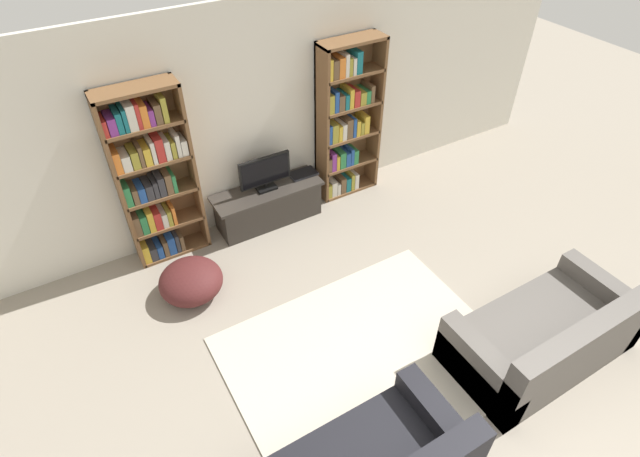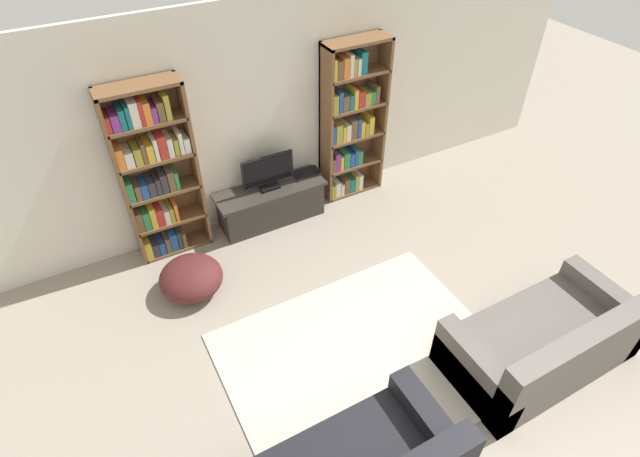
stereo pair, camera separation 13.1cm
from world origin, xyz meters
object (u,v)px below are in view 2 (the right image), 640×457
object	(u,v)px
laptop	(306,173)
bookshelf_right	(349,123)
television	(268,172)
beanbag_ottoman	(191,278)
tv_stand	(271,204)
bookshelf_left	(155,174)
couch_right_sofa	(545,344)

from	to	relation	value
laptop	bookshelf_right	bearing A→B (deg)	4.40
bookshelf_right	television	distance (m)	1.20
laptop	beanbag_ottoman	xyz separation A→B (m)	(-1.77, -0.76, -0.30)
tv_stand	television	size ratio (longest dim) A/B	2.11
beanbag_ottoman	bookshelf_left	bearing A→B (deg)	89.60
laptop	couch_right_sofa	world-z (taller)	couch_right_sofa
bookshelf_right	television	world-z (taller)	bookshelf_right
laptop	tv_stand	bearing A→B (deg)	-173.79
laptop	couch_right_sofa	xyz separation A→B (m)	(0.80, -3.18, -0.22)
bookshelf_right	tv_stand	world-z (taller)	bookshelf_right
bookshelf_left	beanbag_ottoman	world-z (taller)	bookshelf_left
television	laptop	xyz separation A→B (m)	(0.53, 0.04, -0.22)
television	couch_right_sofa	bearing A→B (deg)	-67.06
tv_stand	laptop	size ratio (longest dim) A/B	3.92
bookshelf_right	tv_stand	size ratio (longest dim) A/B	1.51
television	couch_right_sofa	xyz separation A→B (m)	(1.33, -3.14, -0.44)
bookshelf_right	television	bearing A→B (deg)	-175.57
bookshelf_left	laptop	bearing A→B (deg)	-1.55
bookshelf_left	laptop	world-z (taller)	bookshelf_left
bookshelf_right	tv_stand	distance (m)	1.39
bookshelf_left	tv_stand	xyz separation A→B (m)	(1.24, -0.11, -0.79)
television	couch_right_sofa	world-z (taller)	television
couch_right_sofa	laptop	bearing A→B (deg)	104.15
bookshelf_left	television	size ratio (longest dim) A/B	3.17
tv_stand	couch_right_sofa	bearing A→B (deg)	-66.95
tv_stand	television	xyz separation A→B (m)	(0.00, 0.02, 0.47)
bookshelf_left	bookshelf_right	distance (m)	2.40
bookshelf_right	beanbag_ottoman	xyz separation A→B (m)	(-2.40, -0.81, -0.82)
tv_stand	beanbag_ottoman	size ratio (longest dim) A/B	2.02
bookshelf_left	bookshelf_right	size ratio (longest dim) A/B	1.00
laptop	television	bearing A→B (deg)	-175.53
beanbag_ottoman	bookshelf_right	bearing A→B (deg)	18.53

